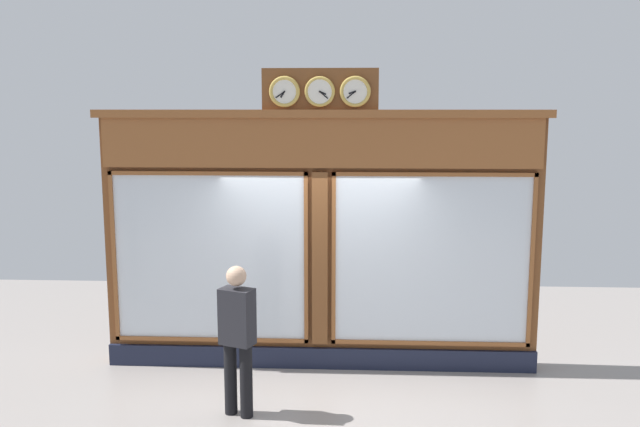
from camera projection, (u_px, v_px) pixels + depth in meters
shop_facade at (320, 239)px, 8.55m from camera, size 5.67×0.42×3.84m
pedestrian at (237, 334)px, 7.21m from camera, size 0.42×0.34×1.69m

